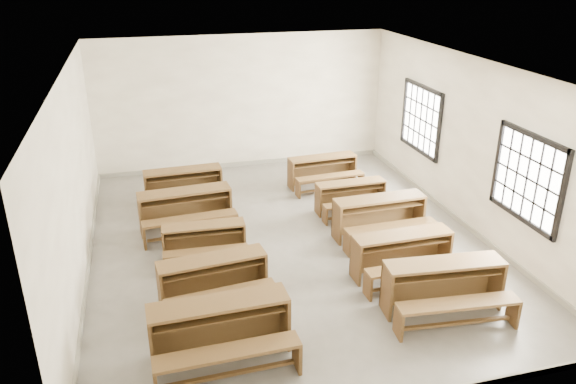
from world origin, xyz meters
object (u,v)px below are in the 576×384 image
object	(u,v)px
desk_set_0	(220,327)
desk_set_5	(444,284)
desk_set_3	(186,207)
desk_set_9	(323,169)
desk_set_1	(214,277)
desk_set_6	(403,252)
desk_set_7	(380,215)
desk_set_8	(351,195)
desk_set_2	(204,240)
desk_set_4	(184,183)

from	to	relation	value
desk_set_0	desk_set_5	world-z (taller)	desk_set_0
desk_set_3	desk_set_9	size ratio (longest dim) A/B	1.13
desk_set_1	desk_set_6	bearing A→B (deg)	-6.53
desk_set_1	desk_set_9	size ratio (longest dim) A/B	1.06
desk_set_7	desk_set_8	bearing A→B (deg)	94.49
desk_set_1	desk_set_9	world-z (taller)	desk_set_1
desk_set_6	desk_set_7	world-z (taller)	desk_set_7
desk_set_5	desk_set_8	distance (m)	3.62
desk_set_0	desk_set_7	distance (m)	4.28
desk_set_3	desk_set_8	distance (m)	3.32
desk_set_3	desk_set_6	size ratio (longest dim) A/B	1.09
desk_set_3	desk_set_5	size ratio (longest dim) A/B	0.98
desk_set_0	desk_set_2	xyz separation A→B (m)	(0.12, 2.64, -0.10)
desk_set_7	desk_set_9	size ratio (longest dim) A/B	1.08
desk_set_2	desk_set_8	distance (m)	3.34
desk_set_1	desk_set_4	xyz separation A→B (m)	(-0.09, 3.89, -0.00)
desk_set_7	desk_set_1	bearing A→B (deg)	-159.00
desk_set_7	desk_set_9	bearing A→B (deg)	93.65
desk_set_6	desk_set_7	bearing A→B (deg)	80.52
desk_set_8	desk_set_0	bearing A→B (deg)	-131.11
desk_set_7	desk_set_8	size ratio (longest dim) A/B	1.21
desk_set_5	desk_set_9	world-z (taller)	desk_set_5
desk_set_5	desk_set_6	world-z (taller)	desk_set_5
desk_set_7	desk_set_2	bearing A→B (deg)	178.57
desk_set_0	desk_set_6	world-z (taller)	desk_set_0
desk_set_1	desk_set_6	xyz separation A→B (m)	(3.07, -0.02, 0.00)
desk_set_2	desk_set_6	distance (m)	3.34
desk_set_3	desk_set_7	distance (m)	3.65
desk_set_1	desk_set_9	distance (m)	5.02
desk_set_4	desk_set_0	bearing A→B (deg)	-92.54
desk_set_1	desk_set_3	distance (m)	2.60
desk_set_9	desk_set_2	bearing A→B (deg)	-142.52
desk_set_1	desk_set_5	xyz separation A→B (m)	(3.21, -1.09, 0.03)
desk_set_2	desk_set_3	distance (m)	1.26
desk_set_3	desk_set_8	xyz separation A→B (m)	(3.32, -0.06, -0.08)
desk_set_6	desk_set_8	distance (m)	2.55
desk_set_4	desk_set_5	distance (m)	5.98
desk_set_3	desk_set_8	size ratio (longest dim) A/B	1.26
desk_set_0	desk_set_9	distance (m)	6.15
desk_set_0	desk_set_1	world-z (taller)	desk_set_0
desk_set_7	desk_set_4	bearing A→B (deg)	141.44
desk_set_8	desk_set_9	world-z (taller)	desk_set_9
desk_set_5	desk_set_1	bearing A→B (deg)	166.54
desk_set_4	desk_set_8	bearing A→B (deg)	-25.37
desk_set_4	desk_set_9	world-z (taller)	desk_set_4
desk_set_1	desk_set_4	distance (m)	3.90
desk_set_8	desk_set_3	bearing A→B (deg)	178.18
desk_set_0	desk_set_7	size ratio (longest dim) A/B	1.06
desk_set_0	desk_set_2	world-z (taller)	desk_set_0
desk_set_4	desk_set_9	distance (m)	3.12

